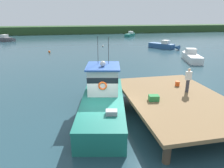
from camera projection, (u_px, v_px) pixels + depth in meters
ground_plane at (102, 122)px, 12.30m from camera, size 200.00×200.00×0.00m
dock at (177, 99)px, 12.87m from camera, size 6.00×9.00×1.20m
main_fishing_boat at (103, 98)px, 13.25m from camera, size 4.09×9.97×4.80m
crate_single_by_cleat at (154, 98)px, 12.27m from camera, size 0.67×0.53×0.34m
bait_bucket at (177, 84)px, 14.81m from camera, size 0.32×0.32×0.34m
deckhand_by_the_boat at (188, 80)px, 13.41m from camera, size 0.36×0.22×1.63m
moored_boat_far_right at (191, 57)px, 28.49m from camera, size 3.04×6.42×1.61m
moored_boat_outer_mooring at (163, 45)px, 38.79m from camera, size 4.57×5.61×1.54m
moored_boat_near_channel at (4, 39)px, 48.93m from camera, size 5.95×4.31×1.58m
moored_boat_off_the_point at (130, 35)px, 59.81m from camera, size 4.43×5.18×1.45m
mooring_buoy_channel_marker at (103, 46)px, 40.64m from camera, size 0.32×0.32×0.32m
mooring_buoy_spare_mooring at (49, 52)px, 34.26m from camera, size 0.38×0.38×0.38m
far_shoreline at (74, 30)px, 69.39m from camera, size 120.00×8.00×2.40m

